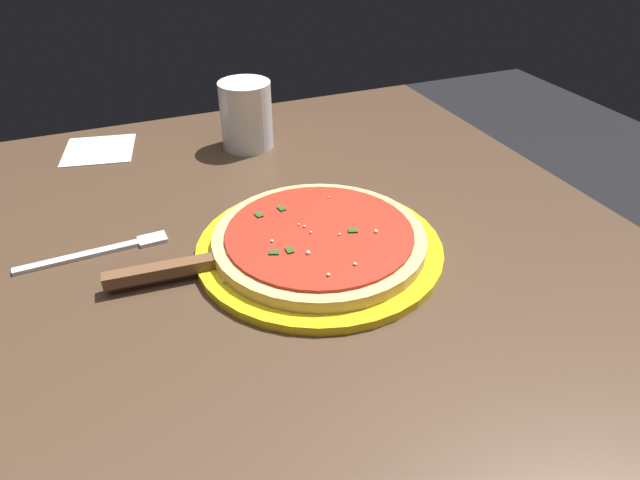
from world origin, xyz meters
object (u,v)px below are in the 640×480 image
(pizza, at_px, (320,239))
(fork, at_px, (103,251))
(serving_plate, at_px, (320,249))
(cup_tall_drink, at_px, (246,115))
(pizza_server, at_px, (196,266))
(napkin_folded_right, at_px, (99,150))

(pizza, height_order, fork, pizza)
(fork, bearing_deg, pizza, 67.27)
(serving_plate, xyz_separation_m, cup_tall_drink, (-0.35, 0.01, 0.05))
(pizza_server, xyz_separation_m, napkin_folded_right, (-0.42, -0.08, -0.02))
(napkin_folded_right, relative_size, fork, 0.62)
(pizza_server, distance_m, napkin_folded_right, 0.43)
(serving_plate, bearing_deg, fork, -112.73)
(pizza_server, height_order, napkin_folded_right, pizza_server)
(serving_plate, height_order, fork, serving_plate)
(pizza, bearing_deg, fork, -112.73)
(fork, bearing_deg, cup_tall_drink, 132.70)
(serving_plate, distance_m, fork, 0.28)
(pizza, height_order, pizza_server, pizza)
(serving_plate, xyz_separation_m, napkin_folded_right, (-0.43, -0.23, -0.00))
(serving_plate, height_order, napkin_folded_right, serving_plate)
(pizza, bearing_deg, pizza_server, -93.90)
(cup_tall_drink, bearing_deg, napkin_folded_right, -108.05)
(pizza, relative_size, fork, 1.43)
(cup_tall_drink, distance_m, napkin_folded_right, 0.26)
(fork, bearing_deg, serving_plate, 67.27)
(napkin_folded_right, height_order, fork, fork)
(fork, bearing_deg, pizza_server, 46.11)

